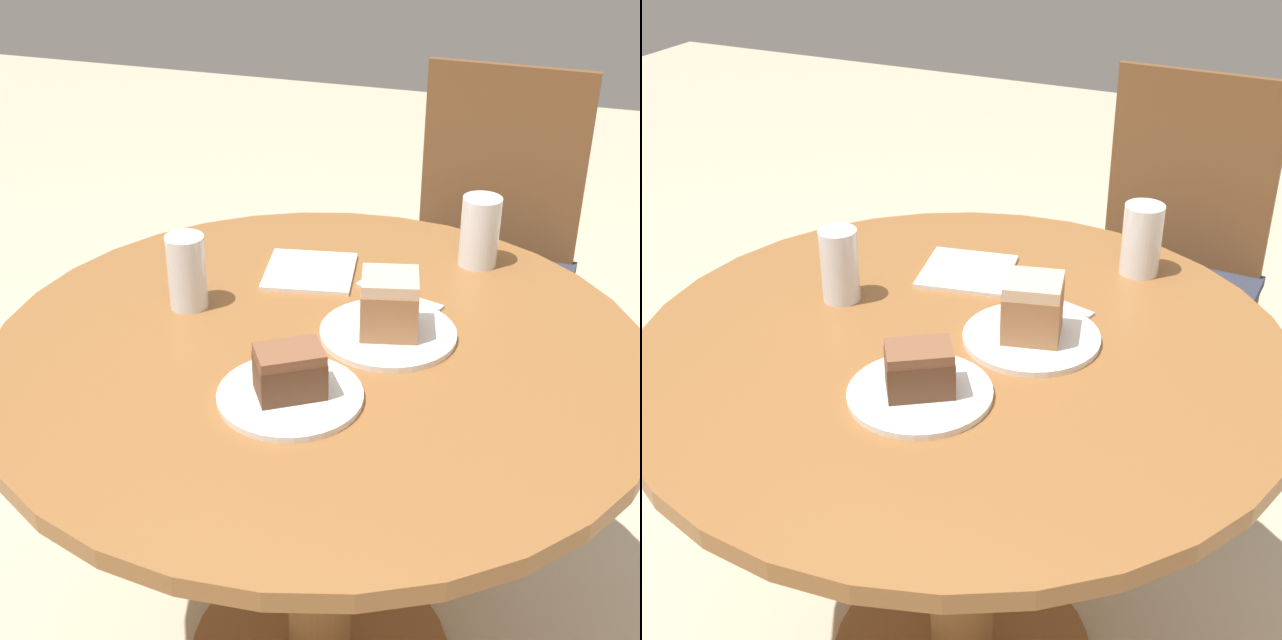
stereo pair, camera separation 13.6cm
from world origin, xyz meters
TOP-DOWN VIEW (x-y plane):
  - table at (0.00, 0.00)m, footprint 1.03×1.03m
  - chair at (0.13, 0.89)m, footprint 0.45×0.49m
  - plate_near at (0.10, 0.05)m, footprint 0.22×0.22m
  - plate_far at (0.01, -0.16)m, footprint 0.21×0.21m
  - cake_slice_near at (0.10, 0.05)m, footprint 0.11×0.10m
  - cake_slice_far at (0.01, -0.16)m, footprint 0.11×0.11m
  - glass_lemonade at (-0.25, 0.04)m, footprint 0.06×0.06m
  - glass_water at (0.19, 0.35)m, footprint 0.07×0.07m
  - napkin_stack at (-0.09, 0.22)m, footprint 0.18×0.18m
  - fork at (0.08, 0.18)m, footprint 0.16×0.06m

SIDE VIEW (x-z plane):
  - chair at x=0.13m, z-range 0.01..0.93m
  - table at x=0.00m, z-range 0.18..0.91m
  - fork at x=0.08m, z-range 0.72..0.73m
  - napkin_stack at x=-0.09m, z-range 0.72..0.73m
  - plate_near at x=0.10m, z-range 0.72..0.73m
  - plate_far at x=0.01m, z-range 0.72..0.73m
  - cake_slice_far at x=0.01m, z-range 0.73..0.80m
  - glass_water at x=0.19m, z-range 0.71..0.84m
  - glass_lemonade at x=-0.25m, z-range 0.72..0.84m
  - cake_slice_near at x=0.10m, z-range 0.73..0.83m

